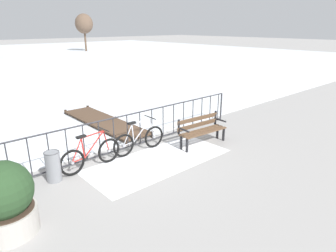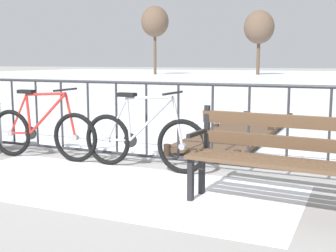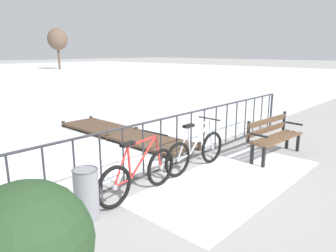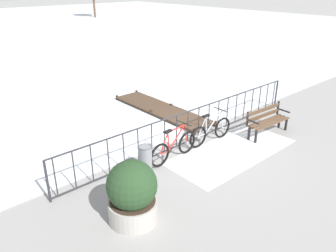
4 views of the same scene
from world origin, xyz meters
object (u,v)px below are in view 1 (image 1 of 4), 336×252
object	(u,v)px
park_bench	(201,128)
bicycle_near_railing	(91,155)
planter_with_shrub	(4,200)
trash_bin	(53,166)
bicycle_second	(139,140)

from	to	relation	value
park_bench	bicycle_near_railing	bearing A→B (deg)	167.63
bicycle_near_railing	planter_with_shrub	distance (m)	2.65
park_bench	trash_bin	distance (m)	4.33
trash_bin	park_bench	bearing A→B (deg)	-9.72
trash_bin	bicycle_near_railing	bearing A→B (deg)	-0.43
bicycle_near_railing	trash_bin	distance (m)	0.97
bicycle_second	park_bench	distance (m)	1.93
trash_bin	planter_with_shrub	bearing A→B (deg)	-135.96
bicycle_near_railing	bicycle_second	world-z (taller)	same
bicycle_second	trash_bin	xyz separation A→B (m)	(-2.50, -0.04, 0.00)
bicycle_second	planter_with_shrub	size ratio (longest dim) A/B	1.28
planter_with_shrub	bicycle_near_railing	bearing A→B (deg)	29.11
bicycle_near_railing	bicycle_second	bearing A→B (deg)	1.63
bicycle_near_railing	park_bench	world-z (taller)	bicycle_near_railing
bicycle_second	planter_with_shrub	bearing A→B (deg)	-160.94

